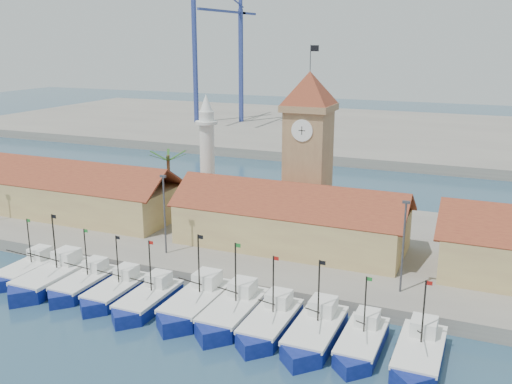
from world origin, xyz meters
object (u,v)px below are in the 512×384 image
at_px(boat_5, 195,304).
at_px(minaret, 207,154).
at_px(clock_tower, 308,148).
at_px(boat_0, 27,271).

height_order(boat_5, minaret, minaret).
height_order(clock_tower, minaret, clock_tower).
height_order(boat_0, boat_5, boat_5).
bearing_deg(boat_0, clock_tower, 43.31).
relative_size(boat_0, minaret, 0.55).
relative_size(boat_5, clock_tower, 0.46).
distance_m(boat_0, clock_tower, 35.04).
bearing_deg(clock_tower, boat_5, -98.54).
height_order(boat_5, clock_tower, clock_tower).
distance_m(boat_5, minaret, 28.85).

